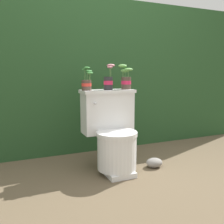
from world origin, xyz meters
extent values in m
plane|color=brown|center=(0.00, 0.00, 0.00)|extent=(12.00, 12.00, 0.00)
cube|color=#234723|center=(0.00, 1.03, 0.87)|extent=(4.37, 0.64, 1.73)
cube|color=silver|center=(-0.05, 0.01, 0.02)|extent=(0.24, 0.34, 0.05)
cylinder|color=silver|center=(-0.05, 0.01, 0.20)|extent=(0.36, 0.36, 0.31)
cylinder|color=silver|center=(-0.05, 0.01, 0.37)|extent=(0.37, 0.37, 0.04)
cube|color=silver|center=(-0.05, 0.24, 0.53)|extent=(0.48, 0.20, 0.39)
cube|color=silver|center=(-0.05, 0.24, 0.74)|extent=(0.51, 0.23, 0.03)
cylinder|color=silver|center=(-0.22, 0.11, 0.64)|extent=(0.02, 0.05, 0.02)
cylinder|color=#47382D|center=(-0.26, 0.24, 0.80)|extent=(0.09, 0.09, 0.09)
cylinder|color=red|center=(-0.26, 0.24, 0.80)|extent=(0.09, 0.09, 0.03)
cylinder|color=#332319|center=(-0.26, 0.24, 0.84)|extent=(0.08, 0.08, 0.01)
cylinder|color=#4C753D|center=(-0.26, 0.28, 0.89)|extent=(0.01, 0.01, 0.09)
ellipsoid|color=#387F38|center=(-0.26, 0.28, 0.94)|extent=(0.05, 0.04, 0.01)
cylinder|color=#4C753D|center=(-0.25, 0.26, 0.90)|extent=(0.01, 0.01, 0.11)
ellipsoid|color=#387F38|center=(-0.25, 0.26, 0.96)|extent=(0.06, 0.04, 0.02)
cylinder|color=#4C753D|center=(-0.23, 0.22, 0.87)|extent=(0.01, 0.01, 0.06)
ellipsoid|color=#387F38|center=(-0.23, 0.22, 0.91)|extent=(0.06, 0.04, 0.02)
cylinder|color=#4C753D|center=(-0.23, 0.24, 0.88)|extent=(0.01, 0.01, 0.08)
ellipsoid|color=#387F38|center=(-0.23, 0.24, 0.93)|extent=(0.06, 0.04, 0.02)
cylinder|color=#262628|center=(-0.05, 0.22, 0.81)|extent=(0.08, 0.08, 0.12)
cylinder|color=#D1234C|center=(-0.05, 0.22, 0.82)|extent=(0.09, 0.09, 0.04)
cylinder|color=#332319|center=(-0.05, 0.22, 0.87)|extent=(0.08, 0.08, 0.01)
cylinder|color=#4C753D|center=(-0.02, 0.22, 0.92)|extent=(0.01, 0.01, 0.10)
ellipsoid|color=#B26B75|center=(-0.02, 0.22, 0.98)|extent=(0.08, 0.06, 0.03)
cylinder|color=#4C753D|center=(-0.04, 0.20, 0.92)|extent=(0.01, 0.01, 0.08)
ellipsoid|color=#B26B75|center=(-0.04, 0.20, 0.96)|extent=(0.05, 0.04, 0.02)
cylinder|color=#47382D|center=(0.15, 0.24, 0.81)|extent=(0.09, 0.09, 0.12)
cylinder|color=#D1234C|center=(0.15, 0.24, 0.82)|extent=(0.10, 0.10, 0.04)
cylinder|color=#332319|center=(0.15, 0.24, 0.86)|extent=(0.09, 0.09, 0.01)
cylinder|color=#4C753D|center=(0.13, 0.24, 0.90)|extent=(0.01, 0.01, 0.05)
ellipsoid|color=#569342|center=(0.13, 0.24, 0.93)|extent=(0.09, 0.06, 0.03)
cylinder|color=#4C753D|center=(0.12, 0.24, 0.90)|extent=(0.01, 0.01, 0.05)
ellipsoid|color=#569342|center=(0.12, 0.24, 0.93)|extent=(0.05, 0.04, 0.02)
cylinder|color=#4C753D|center=(0.16, 0.22, 0.90)|extent=(0.01, 0.01, 0.06)
ellipsoid|color=#569342|center=(0.16, 0.22, 0.94)|extent=(0.09, 0.06, 0.03)
cylinder|color=#4C753D|center=(0.11, 0.25, 0.92)|extent=(0.01, 0.01, 0.10)
ellipsoid|color=#569342|center=(0.11, 0.25, 0.98)|extent=(0.09, 0.06, 0.04)
ellipsoid|color=gray|center=(0.34, 0.00, 0.05)|extent=(0.16, 0.13, 0.09)
camera|label=1|loc=(-0.94, -1.97, 0.92)|focal=40.00mm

